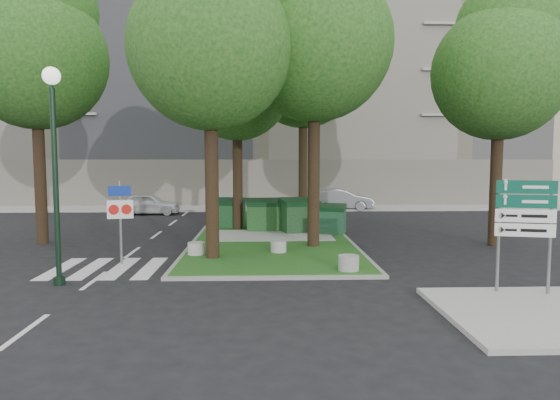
{
  "coord_description": "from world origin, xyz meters",
  "views": [
    {
      "loc": [
        0.16,
        -13.64,
        3.41
      ],
      "look_at": [
        0.7,
        2.42,
        2.0
      ],
      "focal_mm": 32.0,
      "sensor_mm": 36.0,
      "label": 1
    }
  ],
  "objects_px": {
    "dumpster_c": "(300,215)",
    "street_lamp": "(54,150)",
    "car_white": "(148,204)",
    "tree_median_mid": "(239,76)",
    "tree_median_near_right": "(317,28)",
    "tree_street_left": "(38,45)",
    "bollard_right": "(349,263)",
    "traffic_sign_pole": "(120,211)",
    "dumpster_b": "(263,215)",
    "tree_median_near_left": "(213,32)",
    "bollard_mid": "(278,246)",
    "dumpster_d": "(330,219)",
    "tree_street_right": "(502,60)",
    "car_silver": "(341,200)",
    "bollard_left": "(196,248)",
    "litter_bin": "(324,214)",
    "dumpster_a": "(229,213)",
    "directional_sign": "(525,218)",
    "tree_median_far": "(305,59)"
  },
  "relations": [
    {
      "from": "tree_street_left",
      "to": "bollard_mid",
      "type": "bearing_deg",
      "value": -16.65
    },
    {
      "from": "dumpster_b",
      "to": "bollard_right",
      "type": "relative_size",
      "value": 2.62
    },
    {
      "from": "tree_median_near_left",
      "to": "bollard_mid",
      "type": "height_order",
      "value": "tree_median_near_left"
    },
    {
      "from": "tree_median_far",
      "to": "car_white",
      "type": "height_order",
      "value": "tree_median_far"
    },
    {
      "from": "bollard_right",
      "to": "tree_median_near_left",
      "type": "bearing_deg",
      "value": 152.97
    },
    {
      "from": "dumpster_c",
      "to": "street_lamp",
      "type": "bearing_deg",
      "value": -146.28
    },
    {
      "from": "traffic_sign_pole",
      "to": "dumpster_c",
      "type": "bearing_deg",
      "value": 30.17
    },
    {
      "from": "tree_median_near_left",
      "to": "dumpster_c",
      "type": "xyz_separation_m",
      "value": [
        3.17,
        5.46,
        -6.48
      ]
    },
    {
      "from": "traffic_sign_pole",
      "to": "car_silver",
      "type": "distance_m",
      "value": 18.28
    },
    {
      "from": "tree_median_far",
      "to": "bollard_right",
      "type": "distance_m",
      "value": 14.05
    },
    {
      "from": "litter_bin",
      "to": "traffic_sign_pole",
      "type": "distance_m",
      "value": 11.9
    },
    {
      "from": "tree_median_near_right",
      "to": "street_lamp",
      "type": "relative_size",
      "value": 2.01
    },
    {
      "from": "car_white",
      "to": "street_lamp",
      "type": "bearing_deg",
      "value": -176.05
    },
    {
      "from": "tree_median_near_right",
      "to": "car_white",
      "type": "distance_m",
      "value": 16.0
    },
    {
      "from": "tree_median_near_right",
      "to": "bollard_mid",
      "type": "relative_size",
      "value": 21.16
    },
    {
      "from": "tree_street_right",
      "to": "dumpster_a",
      "type": "distance_m",
      "value": 13.04
    },
    {
      "from": "tree_median_far",
      "to": "tree_median_near_right",
      "type": "bearing_deg",
      "value": -91.53
    },
    {
      "from": "dumpster_c",
      "to": "car_silver",
      "type": "height_order",
      "value": "dumpster_c"
    },
    {
      "from": "litter_bin",
      "to": "car_silver",
      "type": "bearing_deg",
      "value": 73.69
    },
    {
      "from": "bollard_right",
      "to": "traffic_sign_pole",
      "type": "bearing_deg",
      "value": 166.82
    },
    {
      "from": "tree_median_near_left",
      "to": "dumpster_b",
      "type": "bearing_deg",
      "value": 75.34
    },
    {
      "from": "bollard_right",
      "to": "traffic_sign_pole",
      "type": "relative_size",
      "value": 0.23
    },
    {
      "from": "traffic_sign_pole",
      "to": "litter_bin",
      "type": "bearing_deg",
      "value": 36.6
    },
    {
      "from": "dumpster_c",
      "to": "tree_median_far",
      "type": "bearing_deg",
      "value": 65.96
    },
    {
      "from": "bollard_right",
      "to": "bollard_mid",
      "type": "distance_m",
      "value": 3.44
    },
    {
      "from": "litter_bin",
      "to": "street_lamp",
      "type": "bearing_deg",
      "value": -125.97
    },
    {
      "from": "tree_street_left",
      "to": "car_silver",
      "type": "height_order",
      "value": "tree_street_left"
    },
    {
      "from": "tree_median_near_left",
      "to": "car_white",
      "type": "distance_m",
      "value": 15.71
    },
    {
      "from": "tree_street_left",
      "to": "tree_median_near_right",
      "type": "bearing_deg",
      "value": -8.13
    },
    {
      "from": "dumpster_c",
      "to": "bollard_left",
      "type": "distance_m",
      "value": 6.36
    },
    {
      "from": "bollard_left",
      "to": "dumpster_b",
      "type": "bearing_deg",
      "value": 67.9
    },
    {
      "from": "traffic_sign_pole",
      "to": "car_silver",
      "type": "xyz_separation_m",
      "value": [
        9.45,
        15.61,
        -1.02
      ]
    },
    {
      "from": "tree_median_mid",
      "to": "car_silver",
      "type": "xyz_separation_m",
      "value": [
        6.01,
        8.69,
        -6.31
      ]
    },
    {
      "from": "tree_median_near_right",
      "to": "tree_median_far",
      "type": "relative_size",
      "value": 0.96
    },
    {
      "from": "dumpster_b",
      "to": "litter_bin",
      "type": "xyz_separation_m",
      "value": [
        3.05,
        2.71,
        -0.3
      ]
    },
    {
      "from": "car_white",
      "to": "tree_median_mid",
      "type": "bearing_deg",
      "value": -140.52
    },
    {
      "from": "tree_street_right",
      "to": "car_silver",
      "type": "height_order",
      "value": "tree_street_right"
    },
    {
      "from": "dumpster_d",
      "to": "bollard_left",
      "type": "xyz_separation_m",
      "value": [
        -5.1,
        -4.52,
        -0.4
      ]
    },
    {
      "from": "dumpster_a",
      "to": "directional_sign",
      "type": "xyz_separation_m",
      "value": [
        7.87,
        -11.59,
        1.16
      ]
    },
    {
      "from": "tree_street_right",
      "to": "bollard_mid",
      "type": "relative_size",
      "value": 18.59
    },
    {
      "from": "street_lamp",
      "to": "car_silver",
      "type": "relative_size",
      "value": 1.39
    },
    {
      "from": "tree_street_right",
      "to": "tree_median_far",
      "type": "bearing_deg",
      "value": 134.17
    },
    {
      "from": "tree_median_near_left",
      "to": "car_silver",
      "type": "xyz_separation_m",
      "value": [
        6.51,
        15.19,
        -6.64
      ]
    },
    {
      "from": "bollard_left",
      "to": "car_silver",
      "type": "height_order",
      "value": "car_silver"
    },
    {
      "from": "dumpster_d",
      "to": "bollard_right",
      "type": "distance_m",
      "value": 7.03
    },
    {
      "from": "tree_street_left",
      "to": "tree_street_right",
      "type": "bearing_deg",
      "value": -3.27
    },
    {
      "from": "dumpster_d",
      "to": "traffic_sign_pole",
      "type": "distance_m",
      "value": 9.16
    },
    {
      "from": "dumpster_a",
      "to": "dumpster_d",
      "type": "height_order",
      "value": "dumpster_a"
    },
    {
      "from": "litter_bin",
      "to": "tree_median_near_right",
      "type": "bearing_deg",
      "value": -99.42
    },
    {
      "from": "tree_median_mid",
      "to": "car_white",
      "type": "height_order",
      "value": "tree_median_mid"
    }
  ]
}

